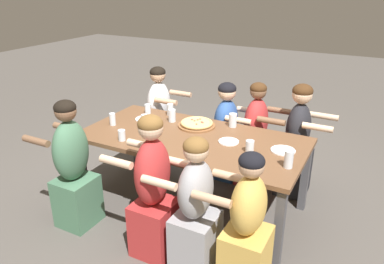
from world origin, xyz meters
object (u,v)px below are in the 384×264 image
(empty_plate_a, at_px, (229,142))
(drinking_glass_h, at_px, (289,159))
(drinking_glass_i, at_px, (172,115))
(diner_far_midright, at_px, (255,139))
(empty_plate_c, at_px, (146,119))
(drinking_glass_c, at_px, (148,109))
(pizza_board_main, at_px, (197,124))
(diner_near_left, at_px, (73,170))
(drinking_glass_a, at_px, (233,120))
(empty_plate_b, at_px, (283,150))
(diner_far_right, at_px, (297,145))
(drinking_glass_e, at_px, (113,120))
(diner_far_center, at_px, (226,135))
(diner_near_midright, at_px, (195,211))
(drinking_glass_g, at_px, (122,136))
(diner_far_left, at_px, (160,119))
(drinking_glass_b, at_px, (144,121))
(drinking_glass_d, at_px, (250,147))
(diner_near_center, at_px, (153,193))
(diner_near_right, at_px, (247,229))
(drinking_glass_f, at_px, (170,110))

(empty_plate_a, height_order, drinking_glass_h, drinking_glass_h)
(drinking_glass_i, relative_size, diner_far_midright, 0.11)
(empty_plate_c, relative_size, drinking_glass_c, 2.11)
(diner_far_midright, bearing_deg, pizza_board_main, -44.20)
(drinking_glass_c, distance_m, drinking_glass_h, 1.77)
(empty_plate_c, distance_m, diner_near_left, 0.96)
(drinking_glass_a, distance_m, drinking_glass_i, 0.63)
(empty_plate_b, bearing_deg, diner_far_right, 90.93)
(drinking_glass_e, bearing_deg, diner_far_center, 43.12)
(empty_plate_c, relative_size, diner_near_midright, 0.20)
(drinking_glass_a, bearing_deg, diner_far_midright, 65.33)
(pizza_board_main, distance_m, drinking_glass_g, 0.77)
(drinking_glass_e, relative_size, diner_far_midright, 0.11)
(drinking_glass_c, relative_size, diner_far_left, 0.09)
(drinking_glass_b, distance_m, drinking_glass_i, 0.30)
(empty_plate_a, xyz_separation_m, empty_plate_b, (0.49, 0.04, -0.00))
(empty_plate_a, relative_size, diner_far_left, 0.16)
(drinking_glass_h, xyz_separation_m, diner_far_midright, (-0.57, 0.92, -0.31))
(empty_plate_a, xyz_separation_m, drinking_glass_g, (-0.88, -0.41, 0.04))
(empty_plate_b, xyz_separation_m, drinking_glass_d, (-0.25, -0.15, 0.04))
(pizza_board_main, distance_m, drinking_glass_a, 0.36)
(drinking_glass_i, bearing_deg, drinking_glass_d, -18.82)
(pizza_board_main, bearing_deg, drinking_glass_i, 178.73)
(drinking_glass_i, relative_size, diner_near_left, 0.11)
(diner_near_midright, distance_m, diner_near_center, 0.38)
(drinking_glass_g, bearing_deg, diner_far_right, 39.09)
(drinking_glass_d, xyz_separation_m, diner_near_center, (-0.55, -0.68, -0.24))
(diner_far_center, height_order, diner_near_center, diner_near_center)
(empty_plate_b, distance_m, diner_near_center, 1.17)
(drinking_glass_h, xyz_separation_m, diner_near_left, (-1.76, -0.55, -0.28))
(drinking_glass_b, xyz_separation_m, diner_far_midright, (0.94, 0.70, -0.29))
(diner_near_midright, bearing_deg, drinking_glass_h, -44.10)
(drinking_glass_g, relative_size, drinking_glass_i, 0.78)
(empty_plate_b, xyz_separation_m, diner_near_center, (-0.80, -0.83, -0.20))
(empty_plate_b, distance_m, drinking_glass_d, 0.30)
(empty_plate_c, height_order, diner_near_midright, diner_near_midright)
(pizza_board_main, height_order, drinking_glass_b, drinking_glass_b)
(drinking_glass_a, height_order, drinking_glass_d, drinking_glass_a)
(diner_far_left, height_order, diner_near_right, diner_far_left)
(empty_plate_a, height_order, diner_near_center, diner_near_center)
(diner_near_midright, bearing_deg, diner_far_midright, 1.14)
(drinking_glass_i, height_order, diner_far_center, diner_far_center)
(empty_plate_c, distance_m, diner_far_left, 0.63)
(drinking_glass_b, distance_m, diner_far_midright, 1.21)
(drinking_glass_e, bearing_deg, drinking_glass_d, 1.48)
(diner_near_midright, height_order, diner_near_left, diner_near_left)
(diner_far_center, xyz_separation_m, diner_near_center, (-0.00, -1.48, 0.05))
(empty_plate_c, xyz_separation_m, drinking_glass_e, (-0.21, -0.28, 0.05))
(pizza_board_main, relative_size, drinking_glass_f, 2.99)
(drinking_glass_f, relative_size, diner_far_midright, 0.11)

